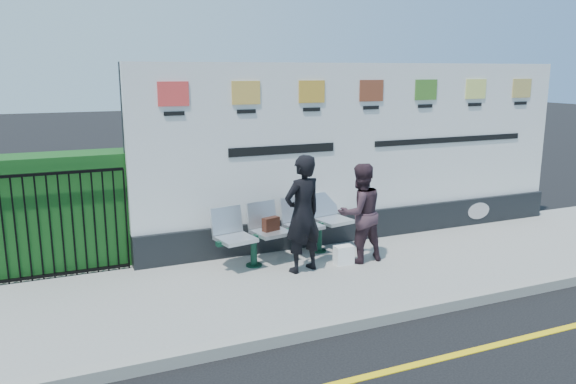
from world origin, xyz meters
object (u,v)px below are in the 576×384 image
object	(u,v)px
billboard	(367,164)
woman_right	(360,213)
bench	(288,243)
woman_left	(303,214)

from	to	relation	value
billboard	woman_right	bearing A→B (deg)	-124.96
bench	woman_right	xyz separation A→B (m)	(0.97, -0.53, 0.51)
bench	billboard	bearing A→B (deg)	6.32
woman_right	billboard	bearing A→B (deg)	-128.14
billboard	woman_right	xyz separation A→B (m)	(-0.74, -1.06, -0.54)
billboard	woman_right	size ratio (longest dim) A/B	5.25
billboard	woman_left	xyz separation A→B (m)	(-1.73, -1.12, -0.44)
billboard	bench	world-z (taller)	billboard
woman_left	woman_right	world-z (taller)	woman_left
woman_right	woman_left	bearing A→B (deg)	0.11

